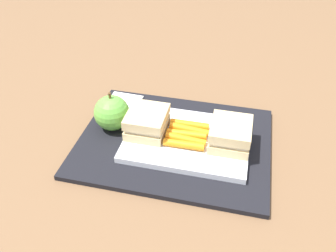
# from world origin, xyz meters

# --- Properties ---
(ground_plane) EXTENTS (2.40, 2.40, 0.00)m
(ground_plane) POSITION_xyz_m (0.00, 0.00, 0.00)
(ground_plane) COLOR brown
(lunchbag_mat) EXTENTS (0.36, 0.28, 0.01)m
(lunchbag_mat) POSITION_xyz_m (0.00, 0.00, 0.01)
(lunchbag_mat) COLOR black
(lunchbag_mat) RESTS_ON ground_plane
(food_tray) EXTENTS (0.23, 0.17, 0.01)m
(food_tray) POSITION_xyz_m (-0.03, 0.00, 0.02)
(food_tray) COLOR white
(food_tray) RESTS_ON lunchbag_mat
(sandwich_half_left) EXTENTS (0.07, 0.08, 0.04)m
(sandwich_half_left) POSITION_xyz_m (-0.10, 0.00, 0.04)
(sandwich_half_left) COLOR #DBC189
(sandwich_half_left) RESTS_ON food_tray
(sandwich_half_right) EXTENTS (0.07, 0.08, 0.04)m
(sandwich_half_right) POSITION_xyz_m (0.05, 0.00, 0.04)
(sandwich_half_right) COLOR #DBC189
(sandwich_half_right) RESTS_ON food_tray
(carrot_sticks_bundle) EXTENTS (0.08, 0.07, 0.02)m
(carrot_sticks_bundle) POSITION_xyz_m (-0.02, -0.00, 0.03)
(carrot_sticks_bundle) COLOR orange
(carrot_sticks_bundle) RESTS_ON food_tray
(apple) EXTENTS (0.07, 0.07, 0.08)m
(apple) POSITION_xyz_m (0.13, -0.01, 0.04)
(apple) COLOR #66B742
(apple) RESTS_ON lunchbag_mat
(paper_napkin) EXTENTS (0.07, 0.07, 0.00)m
(paper_napkin) POSITION_xyz_m (0.14, -0.09, 0.01)
(paper_napkin) COLOR white
(paper_napkin) RESTS_ON lunchbag_mat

